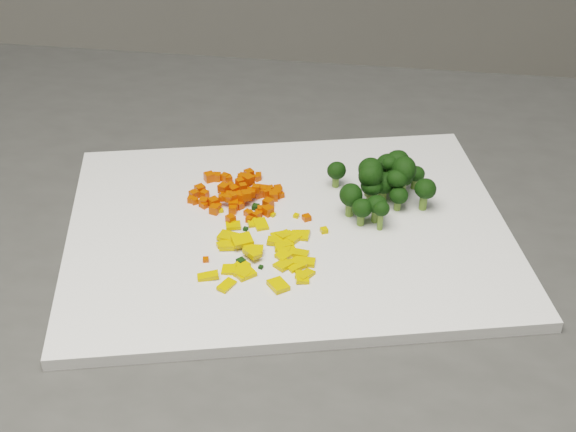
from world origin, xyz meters
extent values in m
cube|color=white|center=(-0.06, 0.25, 0.91)|extent=(0.43, 0.35, 0.01)
cube|color=red|center=(-0.09, 0.30, 0.92)|extent=(0.01, 0.01, 0.01)
cube|color=red|center=(-0.10, 0.29, 0.91)|extent=(0.01, 0.01, 0.01)
cube|color=red|center=(-0.14, 0.31, 0.91)|extent=(0.01, 0.01, 0.01)
cube|color=red|center=(-0.11, 0.29, 0.92)|extent=(0.01, 0.01, 0.01)
cube|color=red|center=(-0.10, 0.32, 0.92)|extent=(0.01, 0.01, 0.01)
cube|color=red|center=(-0.10, 0.27, 0.91)|extent=(0.01, 0.01, 0.01)
cube|color=red|center=(-0.08, 0.34, 0.91)|extent=(0.01, 0.01, 0.01)
cube|color=red|center=(-0.14, 0.31, 0.91)|extent=(0.01, 0.01, 0.01)
cube|color=red|center=(-0.07, 0.31, 0.91)|extent=(0.01, 0.01, 0.01)
cube|color=red|center=(-0.10, 0.31, 0.91)|extent=(0.01, 0.01, 0.01)
cube|color=red|center=(-0.10, 0.29, 0.92)|extent=(0.01, 0.01, 0.01)
cube|color=red|center=(-0.09, 0.33, 0.92)|extent=(0.01, 0.01, 0.01)
cube|color=red|center=(-0.08, 0.31, 0.91)|extent=(0.01, 0.01, 0.01)
cube|color=red|center=(-0.11, 0.31, 0.92)|extent=(0.01, 0.01, 0.01)
cube|color=red|center=(-0.08, 0.27, 0.91)|extent=(0.01, 0.01, 0.01)
cube|color=red|center=(-0.13, 0.29, 0.91)|extent=(0.01, 0.01, 0.01)
cube|color=red|center=(-0.06, 0.31, 0.91)|extent=(0.01, 0.01, 0.01)
cube|color=red|center=(-0.10, 0.31, 0.91)|extent=(0.01, 0.01, 0.01)
cube|color=red|center=(-0.07, 0.30, 0.91)|extent=(0.01, 0.01, 0.01)
cube|color=red|center=(-0.08, 0.30, 0.92)|extent=(0.01, 0.01, 0.01)
cube|color=red|center=(-0.08, 0.30, 0.91)|extent=(0.01, 0.01, 0.01)
cube|color=red|center=(-0.09, 0.29, 0.92)|extent=(0.01, 0.01, 0.01)
cube|color=red|center=(-0.12, 0.34, 0.91)|extent=(0.01, 0.01, 0.01)
cube|color=red|center=(-0.11, 0.29, 0.92)|extent=(0.01, 0.01, 0.01)
cube|color=red|center=(-0.12, 0.29, 0.92)|extent=(0.01, 0.01, 0.01)
cube|color=red|center=(-0.06, 0.30, 0.91)|extent=(0.01, 0.01, 0.01)
cube|color=red|center=(-0.13, 0.32, 0.91)|extent=(0.01, 0.01, 0.01)
cube|color=red|center=(-0.12, 0.28, 0.91)|extent=(0.01, 0.01, 0.01)
cube|color=red|center=(-0.11, 0.28, 0.91)|extent=(0.01, 0.01, 0.01)
cube|color=red|center=(-0.11, 0.34, 0.91)|extent=(0.01, 0.01, 0.01)
cube|color=red|center=(-0.13, 0.31, 0.91)|extent=(0.01, 0.01, 0.01)
cube|color=red|center=(-0.13, 0.30, 0.91)|extent=(0.01, 0.01, 0.01)
cube|color=red|center=(-0.12, 0.29, 0.91)|extent=(0.01, 0.01, 0.01)
cube|color=red|center=(-0.09, 0.31, 0.92)|extent=(0.01, 0.01, 0.01)
cube|color=red|center=(-0.11, 0.26, 0.91)|extent=(0.01, 0.01, 0.01)
cube|color=red|center=(-0.10, 0.26, 0.91)|extent=(0.01, 0.01, 0.01)
cube|color=red|center=(-0.11, 0.29, 0.92)|extent=(0.01, 0.01, 0.01)
cube|color=red|center=(-0.10, 0.34, 0.91)|extent=(0.01, 0.01, 0.01)
cube|color=red|center=(-0.14, 0.31, 0.91)|extent=(0.01, 0.01, 0.01)
cube|color=red|center=(-0.07, 0.34, 0.91)|extent=(0.01, 0.01, 0.01)
cube|color=red|center=(-0.11, 0.31, 0.92)|extent=(0.01, 0.01, 0.01)
cube|color=red|center=(-0.11, 0.30, 0.92)|extent=(0.01, 0.01, 0.01)
cube|color=red|center=(-0.09, 0.30, 0.92)|extent=(0.01, 0.01, 0.01)
cube|color=red|center=(-0.11, 0.32, 0.91)|extent=(0.01, 0.01, 0.01)
cube|color=red|center=(-0.10, 0.30, 0.91)|extent=(0.01, 0.01, 0.01)
cube|color=red|center=(-0.08, 0.31, 0.91)|extent=(0.01, 0.01, 0.01)
cube|color=red|center=(-0.09, 0.27, 0.91)|extent=(0.01, 0.01, 0.01)
cube|color=red|center=(-0.06, 0.30, 0.91)|extent=(0.01, 0.01, 0.01)
cube|color=red|center=(-0.09, 0.30, 0.92)|extent=(0.01, 0.01, 0.01)
cube|color=red|center=(-0.07, 0.31, 0.92)|extent=(0.01, 0.01, 0.01)
cube|color=red|center=(-0.09, 0.27, 0.91)|extent=(0.01, 0.01, 0.01)
cube|color=red|center=(-0.07, 0.30, 0.91)|extent=(0.01, 0.01, 0.01)
cube|color=red|center=(-0.08, 0.31, 0.91)|extent=(0.01, 0.01, 0.01)
cube|color=red|center=(-0.12, 0.34, 0.92)|extent=(0.01, 0.01, 0.01)
cube|color=red|center=(-0.07, 0.28, 0.91)|extent=(0.01, 0.01, 0.01)
cube|color=red|center=(-0.08, 0.33, 0.91)|extent=(0.01, 0.01, 0.01)
cube|color=red|center=(-0.09, 0.29, 0.92)|extent=(0.01, 0.01, 0.01)
cube|color=red|center=(-0.09, 0.32, 0.92)|extent=(0.01, 0.01, 0.01)
cube|color=red|center=(-0.11, 0.31, 0.91)|extent=(0.01, 0.01, 0.01)
cube|color=red|center=(-0.08, 0.27, 0.91)|extent=(0.01, 0.01, 0.01)
cube|color=red|center=(-0.14, 0.30, 0.91)|extent=(0.01, 0.01, 0.01)
cube|color=red|center=(-0.12, 0.29, 0.92)|extent=(0.01, 0.01, 0.01)
cube|color=red|center=(-0.11, 0.29, 0.92)|extent=(0.01, 0.01, 0.01)
cube|color=red|center=(-0.10, 0.32, 0.91)|extent=(0.01, 0.01, 0.01)
cube|color=red|center=(-0.13, 0.31, 0.91)|extent=(0.01, 0.01, 0.01)
cube|color=red|center=(-0.07, 0.29, 0.91)|extent=(0.01, 0.01, 0.01)
cube|color=red|center=(-0.09, 0.33, 0.91)|extent=(0.01, 0.01, 0.01)
cube|color=#DFA00B|center=(-0.09, 0.25, 0.91)|extent=(0.01, 0.02, 0.01)
cube|color=#DFA00B|center=(-0.06, 0.20, 0.91)|extent=(0.02, 0.01, 0.01)
cube|color=#DFA00B|center=(-0.06, 0.17, 0.91)|extent=(0.02, 0.02, 0.01)
cube|color=#DFA00B|center=(-0.06, 0.23, 0.91)|extent=(0.02, 0.02, 0.00)
cube|color=#DFA00B|center=(-0.08, 0.22, 0.91)|extent=(0.02, 0.01, 0.01)
cube|color=#DFA00B|center=(-0.07, 0.21, 0.91)|extent=(0.02, 0.02, 0.01)
cube|color=#DFA00B|center=(-0.08, 0.19, 0.91)|extent=(0.02, 0.02, 0.01)
cube|color=#DFA00B|center=(-0.11, 0.22, 0.92)|extent=(0.02, 0.02, 0.01)
cube|color=#DFA00B|center=(-0.12, 0.19, 0.91)|extent=(0.01, 0.01, 0.01)
cube|color=#DFA00B|center=(-0.06, 0.19, 0.91)|extent=(0.02, 0.02, 0.00)
cube|color=#DFA00B|center=(-0.07, 0.22, 0.91)|extent=(0.01, 0.02, 0.00)
cube|color=#DFA00B|center=(-0.06, 0.17, 0.91)|extent=(0.01, 0.02, 0.01)
cube|color=#DFA00B|center=(-0.14, 0.19, 0.91)|extent=(0.02, 0.01, 0.01)
cube|color=#DFA00B|center=(-0.12, 0.23, 0.91)|extent=(0.02, 0.02, 0.01)
cube|color=#DFA00B|center=(-0.11, 0.18, 0.91)|extent=(0.02, 0.02, 0.00)
cube|color=#DFA00B|center=(-0.10, 0.21, 0.92)|extent=(0.02, 0.01, 0.00)
cube|color=#DFA00B|center=(-0.13, 0.17, 0.91)|extent=(0.02, 0.02, 0.01)
cube|color=#DFA00B|center=(-0.07, 0.20, 0.91)|extent=(0.02, 0.02, 0.01)
cube|color=#DFA00B|center=(-0.11, 0.20, 0.91)|extent=(0.02, 0.02, 0.00)
cube|color=#DFA00B|center=(-0.07, 0.23, 0.91)|extent=(0.02, 0.02, 0.01)
cube|color=#DFA00B|center=(-0.07, 0.23, 0.91)|extent=(0.02, 0.02, 0.01)
cube|color=#DFA00B|center=(-0.09, 0.16, 0.91)|extent=(0.02, 0.02, 0.01)
cube|color=#DFA00B|center=(-0.11, 0.26, 0.91)|extent=(0.01, 0.01, 0.00)
cube|color=#DFA00B|center=(-0.05, 0.23, 0.91)|extent=(0.02, 0.02, 0.01)
cube|color=#DFA00B|center=(-0.11, 0.18, 0.91)|extent=(0.02, 0.02, 0.01)
cube|color=#DFA00B|center=(-0.07, 0.19, 0.91)|extent=(0.02, 0.02, 0.01)
cube|color=#DFA00B|center=(-0.07, 0.21, 0.91)|extent=(0.02, 0.02, 0.00)
cube|color=#DFA00B|center=(-0.12, 0.24, 0.91)|extent=(0.02, 0.02, 0.01)
cube|color=#DFA00B|center=(-0.09, 0.26, 0.91)|extent=(0.01, 0.01, 0.01)
cube|color=#DFA00B|center=(-0.10, 0.21, 0.92)|extent=(0.02, 0.02, 0.01)
cube|color=red|center=(-0.04, 0.25, 0.91)|extent=(0.01, 0.01, 0.00)
cube|color=#DFA00B|center=(-0.11, 0.26, 0.91)|extent=(0.01, 0.01, 0.00)
cube|color=#DFA00B|center=(-0.12, 0.28, 0.91)|extent=(0.00, 0.00, 0.00)
cube|color=#DFA00B|center=(-0.03, 0.23, 0.91)|extent=(0.01, 0.01, 0.00)
cube|color=#DFA00B|center=(-0.07, 0.27, 0.91)|extent=(0.01, 0.01, 0.00)
cube|color=red|center=(-0.08, 0.27, 0.91)|extent=(0.01, 0.01, 0.00)
cube|color=black|center=(-0.11, 0.20, 0.91)|extent=(0.01, 0.01, 0.00)
cube|color=black|center=(-0.10, 0.25, 0.91)|extent=(0.01, 0.01, 0.00)
cube|color=black|center=(-0.09, 0.28, 0.91)|extent=(0.01, 0.01, 0.00)
cube|color=#DFA00B|center=(-0.11, 0.31, 0.91)|extent=(0.01, 0.01, 0.00)
cube|color=#DFA00B|center=(-0.13, 0.23, 0.91)|extent=(0.01, 0.01, 0.00)
cube|color=#DFA00B|center=(-0.07, 0.20, 0.91)|extent=(0.01, 0.01, 0.00)
cube|color=black|center=(-0.10, 0.19, 0.91)|extent=(0.00, 0.00, 0.00)
cube|color=red|center=(-0.14, 0.21, 0.91)|extent=(0.01, 0.01, 0.00)
cube|color=#DFA00B|center=(-0.05, 0.26, 0.91)|extent=(0.01, 0.01, 0.00)
camera|label=1|loc=(-0.18, -0.35, 1.33)|focal=50.00mm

